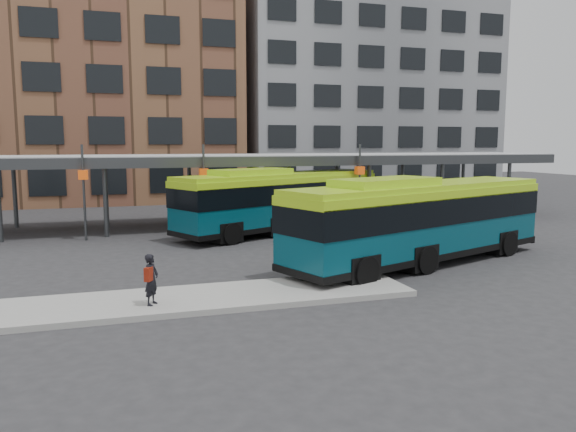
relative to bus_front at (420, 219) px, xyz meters
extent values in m
plane|color=#28282B|center=(-4.11, 0.21, -1.85)|extent=(120.00, 120.00, 0.00)
cube|color=gray|center=(-9.61, -2.79, -1.76)|extent=(14.00, 3.00, 0.18)
cube|color=#999B9E|center=(-4.11, 13.21, 2.15)|extent=(40.00, 6.00, 0.35)
cube|color=#383A3D|center=(-4.11, 10.21, 2.00)|extent=(40.00, 0.15, 0.55)
cylinder|color=#383A3D|center=(-17.11, 15.71, 0.05)|extent=(0.24, 0.24, 3.80)
cylinder|color=#383A3D|center=(-12.11, 10.71, 0.05)|extent=(0.24, 0.24, 3.80)
cylinder|color=#383A3D|center=(-12.11, 15.71, 0.05)|extent=(0.24, 0.24, 3.80)
cylinder|color=#383A3D|center=(-7.11, 10.71, 0.05)|extent=(0.24, 0.24, 3.80)
cylinder|color=#383A3D|center=(-7.11, 15.71, 0.05)|extent=(0.24, 0.24, 3.80)
cylinder|color=#383A3D|center=(-2.11, 10.71, 0.05)|extent=(0.24, 0.24, 3.80)
cylinder|color=#383A3D|center=(-2.11, 15.71, 0.05)|extent=(0.24, 0.24, 3.80)
cylinder|color=#383A3D|center=(2.89, 10.71, 0.05)|extent=(0.24, 0.24, 3.80)
cylinder|color=#383A3D|center=(2.89, 15.71, 0.05)|extent=(0.24, 0.24, 3.80)
cylinder|color=#383A3D|center=(7.89, 10.71, 0.05)|extent=(0.24, 0.24, 3.80)
cylinder|color=#383A3D|center=(7.89, 15.71, 0.05)|extent=(0.24, 0.24, 3.80)
cylinder|color=#383A3D|center=(12.89, 10.71, 0.05)|extent=(0.24, 0.24, 3.80)
cylinder|color=#383A3D|center=(12.89, 15.71, 0.05)|extent=(0.24, 0.24, 3.80)
cylinder|color=#383A3D|center=(-13.11, 9.91, 0.55)|extent=(0.12, 0.12, 4.80)
cube|color=#C5430B|center=(-13.11, 9.91, 1.45)|extent=(0.45, 0.45, 0.45)
cylinder|color=#383A3D|center=(-7.11, 9.91, 0.55)|extent=(0.12, 0.12, 4.80)
cube|color=#C5430B|center=(-7.11, 9.91, 1.45)|extent=(0.45, 0.45, 0.45)
cylinder|color=#383A3D|center=(1.89, 9.91, 0.55)|extent=(0.12, 0.12, 4.80)
cube|color=#C5430B|center=(1.89, 9.91, 1.45)|extent=(0.45, 0.45, 0.45)
cube|color=brown|center=(-14.11, 32.21, 9.15)|extent=(26.00, 14.00, 22.00)
cube|color=slate|center=(11.89, 32.21, 8.15)|extent=(24.00, 14.00, 20.00)
cube|color=#073E4D|center=(0.05, 0.02, -0.14)|extent=(12.97, 6.97, 2.67)
cube|color=black|center=(0.05, 0.02, 0.39)|extent=(13.04, 7.05, 1.02)
cube|color=#9CCE15|center=(0.05, 0.02, 1.30)|extent=(12.93, 6.87, 0.21)
cube|color=#9CCE15|center=(-1.96, -0.73, 1.52)|extent=(4.68, 3.29, 0.37)
cube|color=black|center=(0.05, 0.02, -1.35)|extent=(13.05, 7.06, 0.26)
cylinder|color=black|center=(4.51, 0.28, -1.32)|extent=(1.11, 0.67, 1.07)
cylinder|color=black|center=(3.61, 2.73, -1.32)|extent=(1.11, 0.67, 1.07)
cylinder|color=black|center=(-0.70, -1.65, -1.32)|extent=(1.11, 0.67, 1.07)
cylinder|color=black|center=(-1.61, 0.79, -1.32)|extent=(1.11, 0.67, 1.07)
cylinder|color=black|center=(-3.71, -2.77, -1.32)|extent=(1.11, 0.67, 1.07)
cylinder|color=black|center=(-4.62, -0.32, -1.32)|extent=(1.11, 0.67, 1.07)
cube|color=#073E4D|center=(-2.91, 9.59, -0.15)|extent=(12.65, 7.89, 2.66)
cube|color=black|center=(-2.91, 9.59, 0.38)|extent=(12.73, 7.97, 1.01)
cube|color=#9CCE15|center=(-2.91, 9.59, 1.28)|extent=(12.60, 7.80, 0.21)
cube|color=#9CCE15|center=(-4.83, 8.68, 1.49)|extent=(4.66, 3.56, 0.37)
cube|color=black|center=(-2.91, 9.59, -1.35)|extent=(12.73, 7.98, 0.25)
cylinder|color=black|center=(1.48, 10.26, -1.32)|extent=(1.10, 0.75, 1.06)
cylinder|color=black|center=(0.36, 12.60, -1.32)|extent=(1.10, 0.75, 1.06)
cylinder|color=black|center=(-3.50, 7.87, -1.32)|extent=(1.10, 0.75, 1.06)
cylinder|color=black|center=(-4.62, 10.21, -1.32)|extent=(1.10, 0.75, 1.06)
cylinder|color=black|center=(-6.38, 6.50, -1.32)|extent=(1.10, 0.75, 1.06)
cylinder|color=black|center=(-7.50, 8.84, -1.32)|extent=(1.10, 0.75, 1.06)
imported|color=black|center=(-10.80, -3.31, -0.92)|extent=(0.59, 0.66, 1.50)
cube|color=maroon|center=(-10.89, -3.47, -0.72)|extent=(0.28, 0.32, 0.40)
imported|color=slate|center=(6.79, 11.82, -1.37)|extent=(1.96, 1.18, 0.97)
imported|color=slate|center=(7.53, 12.38, -1.33)|extent=(1.81, 0.88, 1.05)
imported|color=slate|center=(7.98, 12.31, -1.40)|extent=(1.81, 0.90, 0.91)
imported|color=slate|center=(9.17, 11.83, -1.39)|extent=(1.60, 0.78, 0.93)
imported|color=slate|center=(9.52, 12.45, -1.38)|extent=(1.89, 0.97, 0.95)
imported|color=slate|center=(10.19, 12.16, -1.39)|extent=(1.58, 0.55, 0.93)
imported|color=slate|center=(11.07, 12.00, -1.38)|extent=(1.85, 0.86, 0.94)
camera|label=1|loc=(-11.82, -19.69, 3.02)|focal=35.00mm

